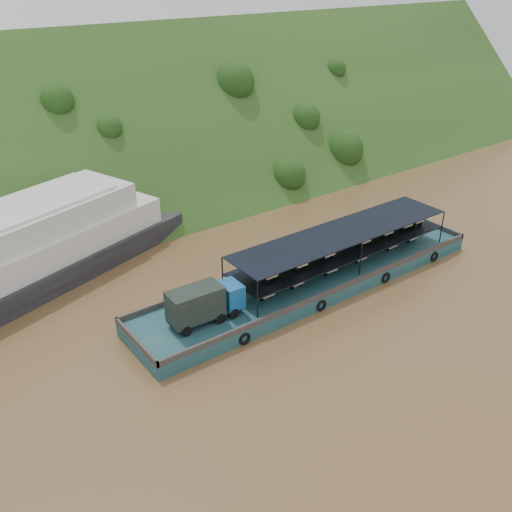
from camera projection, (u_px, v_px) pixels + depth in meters
ground at (294, 294)px, 51.07m from camera, size 160.00×160.00×0.00m
hillside at (123, 181)px, 76.69m from camera, size 140.00×39.60×39.60m
cargo_barge at (307, 279)px, 51.31m from camera, size 35.00×7.18×4.54m
passenger_ferry at (5, 258)px, 50.31m from camera, size 37.37×20.15×7.36m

